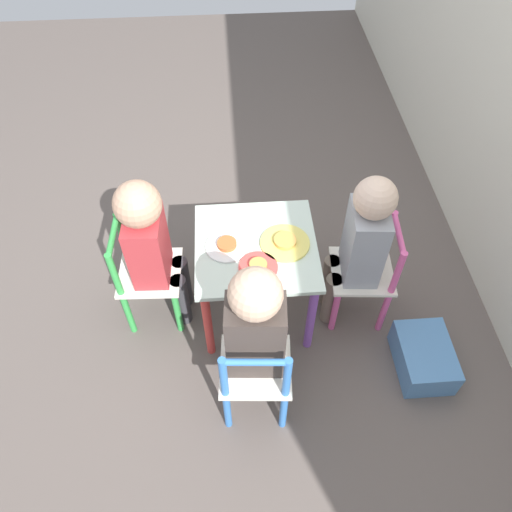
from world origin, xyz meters
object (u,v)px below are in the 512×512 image
at_px(kids_table, 256,258).
at_px(child_back, 360,242).
at_px(child_right, 256,329).
at_px(plate_back, 285,242).
at_px(plate_front, 227,246).
at_px(plate_right, 258,267).
at_px(chair_pink, 366,274).
at_px(chair_blue, 256,375).
at_px(chair_green, 145,276).
at_px(child_front, 151,242).
at_px(storage_bin, 424,357).

relative_size(kids_table, child_back, 0.62).
relative_size(child_right, plate_back, 4.01).
bearing_deg(plate_back, plate_front, -90.00).
xyz_separation_m(child_right, plate_right, (-0.30, 0.03, -0.04)).
height_order(chair_pink, plate_back, chair_pink).
height_order(chair_blue, child_right, child_right).
bearing_deg(chair_green, kids_table, -90.00).
distance_m(chair_blue, chair_pink, 0.67).
relative_size(kids_table, plate_back, 2.45).
height_order(child_back, plate_back, child_back).
bearing_deg(child_front, child_back, -91.15).
relative_size(plate_right, plate_front, 0.89).
height_order(kids_table, plate_right, plate_right).
distance_m(chair_pink, child_back, 0.22).
bearing_deg(child_back, plate_front, -88.95).
relative_size(child_front, plate_back, 3.88).
bearing_deg(plate_back, chair_blue, -17.90).
height_order(chair_blue, plate_back, chair_blue).
bearing_deg(chair_pink, plate_right, -75.96).
distance_m(chair_green, plate_right, 0.53).
relative_size(chair_green, plate_front, 3.08).
height_order(chair_pink, chair_green, same).
bearing_deg(storage_bin, chair_blue, -80.31).
bearing_deg(plate_back, child_front, -91.94).
relative_size(kids_table, plate_right, 3.20).
bearing_deg(child_front, storage_bin, -106.04).
bearing_deg(chair_green, plate_front, -90.81).
relative_size(plate_back, plate_front, 1.16).
height_order(kids_table, plate_front, plate_front).
bearing_deg(plate_front, child_back, 86.26).
xyz_separation_m(chair_pink, chair_green, (-0.06, -0.94, 0.00)).
xyz_separation_m(plate_back, storage_bin, (0.35, 0.56, -0.38)).
relative_size(child_back, child_front, 1.02).
relative_size(child_right, plate_right, 5.25).
distance_m(chair_green, storage_bin, 1.23).
bearing_deg(plate_right, kids_table, 180.00).
distance_m(chair_green, plate_front, 0.40).
distance_m(chair_pink, plate_back, 0.40).
xyz_separation_m(chair_pink, plate_right, (0.08, -0.47, 0.19)).
distance_m(plate_front, storage_bin, 0.95).
bearing_deg(kids_table, chair_blue, -4.38).
bearing_deg(storage_bin, plate_back, -121.67).
bearing_deg(chair_green, chair_pink, -91.15).
bearing_deg(kids_table, child_front, -92.49).
bearing_deg(chair_pink, chair_green, -88.85).
bearing_deg(chair_blue, child_front, -48.01).
relative_size(child_front, storage_bin, 2.65).
relative_size(chair_pink, chair_green, 1.00).
bearing_deg(chair_green, plate_right, -103.66).
height_order(plate_back, storage_bin, plate_back).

